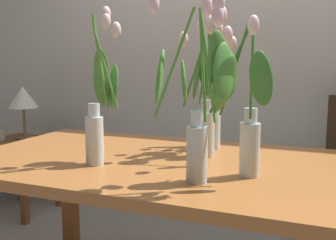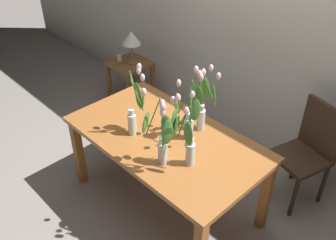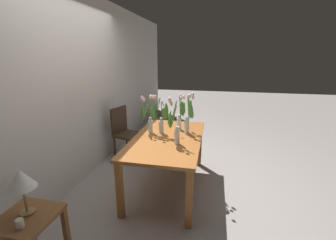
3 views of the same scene
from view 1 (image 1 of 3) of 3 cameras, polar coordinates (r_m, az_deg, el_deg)
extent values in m
cube|color=beige|center=(2.79, 10.19, 12.97)|extent=(9.00, 0.10, 2.70)
cube|color=#A3602D|center=(1.56, -0.69, -6.46)|extent=(1.60, 0.90, 0.04)
cube|color=#A3602D|center=(2.35, -14.01, -11.02)|extent=(0.07, 0.07, 0.70)
cylinder|color=silver|center=(1.49, -10.60, -2.99)|extent=(0.07, 0.07, 0.18)
cylinder|color=silver|center=(1.47, -10.71, 1.42)|extent=(0.04, 0.04, 0.05)
cylinder|color=silver|center=(1.49, -10.56, -4.11)|extent=(0.06, 0.06, 0.11)
cylinder|color=#56933D|center=(1.48, -8.95, 7.09)|extent=(0.06, 0.08, 0.29)
ellipsoid|color=silver|center=(1.50, -7.50, 12.82)|extent=(0.04, 0.04, 0.06)
ellipsoid|color=#4C8E38|center=(1.52, -7.90, 4.86)|extent=(0.07, 0.08, 0.17)
cylinder|color=#56933D|center=(1.50, -9.73, 8.24)|extent=(0.01, 0.09, 0.35)
ellipsoid|color=silver|center=(1.55, -8.96, 14.90)|extent=(0.04, 0.04, 0.06)
ellipsoid|color=#4C8E38|center=(1.55, -9.64, 5.14)|extent=(0.10, 0.04, 0.18)
cylinder|color=#56933D|center=(1.50, -9.74, 7.77)|extent=(0.02, 0.08, 0.33)
ellipsoid|color=silver|center=(1.54, -8.99, 14.03)|extent=(0.04, 0.04, 0.06)
ellipsoid|color=#4C8E38|center=(1.55, -9.62, 7.05)|extent=(0.09, 0.06, 0.18)
cylinder|color=silver|center=(1.75, 6.50, -1.22)|extent=(0.07, 0.07, 0.18)
cylinder|color=silver|center=(1.73, 6.56, 2.54)|extent=(0.04, 0.04, 0.05)
cylinder|color=silver|center=(1.75, 6.48, -2.18)|extent=(0.06, 0.06, 0.11)
cylinder|color=#56933D|center=(1.72, 5.48, 7.76)|extent=(0.06, 0.03, 0.32)
ellipsoid|color=silver|center=(1.72, 4.68, 13.17)|extent=(0.04, 0.04, 0.06)
ellipsoid|color=#427F33|center=(1.69, 4.13, 5.88)|extent=(0.05, 0.11, 0.18)
cylinder|color=#56933D|center=(1.78, 6.82, 7.45)|extent=(0.03, 0.10, 0.29)
ellipsoid|color=silver|center=(1.83, 7.06, 12.23)|extent=(0.04, 0.04, 0.06)
ellipsoid|color=#427F33|center=(1.83, 6.05, 6.83)|extent=(0.12, 0.04, 0.18)
cylinder|color=#56933D|center=(1.77, 8.06, 6.76)|extent=(0.06, 0.10, 0.25)
ellipsoid|color=silver|center=(1.82, 9.34, 10.95)|extent=(0.04, 0.04, 0.06)
ellipsoid|color=#427F33|center=(1.82, 8.24, 5.69)|extent=(0.11, 0.06, 0.18)
cylinder|color=#56933D|center=(1.70, 6.42, 7.67)|extent=(0.01, 0.05, 0.32)
ellipsoid|color=silver|center=(1.68, 6.34, 13.12)|extent=(0.04, 0.04, 0.06)
ellipsoid|color=#427F33|center=(1.65, 7.04, 7.54)|extent=(0.09, 0.05, 0.18)
cylinder|color=silver|center=(1.25, 4.20, -5.03)|extent=(0.07, 0.07, 0.18)
cylinder|color=silver|center=(1.23, 4.26, 0.20)|extent=(0.04, 0.04, 0.05)
cylinder|color=silver|center=(1.26, 4.19, -6.36)|extent=(0.06, 0.06, 0.11)
cylinder|color=#56933D|center=(1.19, 5.04, 7.89)|extent=(0.04, 0.04, 0.34)
ellipsoid|color=silver|center=(1.18, 5.67, 16.11)|extent=(0.04, 0.04, 0.06)
ellipsoid|color=#4C8E38|center=(1.17, 7.29, 8.66)|extent=(0.07, 0.09, 0.18)
cylinder|color=#56933D|center=(1.22, 0.92, 8.26)|extent=(0.12, 0.05, 0.34)
ellipsoid|color=silver|center=(1.24, -2.11, 16.48)|extent=(0.04, 0.04, 0.06)
ellipsoid|color=#4C8E38|center=(1.19, -1.15, 6.33)|extent=(0.05, 0.11, 0.18)
cylinder|color=#56933D|center=(1.17, 5.82, 8.00)|extent=(0.08, 0.07, 0.34)
ellipsoid|color=silver|center=(1.14, 7.33, 16.65)|extent=(0.04, 0.04, 0.06)
ellipsoid|color=#4C8E38|center=(1.15, 8.10, 5.24)|extent=(0.10, 0.08, 0.18)
cylinder|color=#56933D|center=(1.17, 5.77, 7.09)|extent=(0.08, 0.07, 0.30)
ellipsoid|color=silver|center=(1.14, 7.22, 14.81)|extent=(0.04, 0.04, 0.06)
ellipsoid|color=#4C8E38|center=(1.15, 8.07, 7.03)|extent=(0.07, 0.10, 0.18)
cylinder|color=silver|center=(1.34, 11.75, -4.24)|extent=(0.07, 0.07, 0.18)
cylinder|color=silver|center=(1.32, 11.89, 0.62)|extent=(0.04, 0.04, 0.05)
cylinder|color=silver|center=(1.35, 11.71, -5.49)|extent=(0.06, 0.06, 0.11)
cylinder|color=#3D752D|center=(1.30, 9.69, 7.57)|extent=(0.09, 0.04, 0.32)
ellipsoid|color=silver|center=(1.31, 7.78, 14.80)|extent=(0.04, 0.04, 0.06)
ellipsoid|color=#427F33|center=(1.27, 7.93, 5.95)|extent=(0.06, 0.09, 0.18)
cylinder|color=#3D752D|center=(1.27, 12.06, 6.69)|extent=(0.02, 0.06, 0.29)
ellipsoid|color=silver|center=(1.25, 12.26, 13.34)|extent=(0.04, 0.04, 0.06)
ellipsoid|color=#427F33|center=(1.23, 13.34, 5.89)|extent=(0.10, 0.04, 0.18)
cylinder|color=#3D752D|center=(1.30, 8.85, 6.96)|extent=(0.12, 0.05, 0.28)
ellipsoid|color=silver|center=(1.30, 6.08, 13.59)|extent=(0.04, 0.04, 0.06)
ellipsoid|color=#427F33|center=(1.27, 7.13, 7.60)|extent=(0.05, 0.10, 0.18)
cylinder|color=silver|center=(1.60, 5.54, -2.10)|extent=(0.07, 0.07, 0.18)
cylinder|color=silver|center=(1.58, 5.59, 2.00)|extent=(0.04, 0.04, 0.05)
cylinder|color=silver|center=(1.60, 5.52, -3.15)|extent=(0.06, 0.06, 0.11)
cylinder|color=#3D752D|center=(1.51, 7.13, 6.79)|extent=(0.10, 0.09, 0.26)
ellipsoid|color=silver|center=(1.46, 8.64, 12.19)|extent=(0.04, 0.04, 0.06)
ellipsoid|color=#427F33|center=(1.49, 8.90, 6.56)|extent=(0.06, 0.08, 0.18)
cylinder|color=#3D752D|center=(1.61, 6.57, 7.50)|extent=(0.03, 0.08, 0.31)
ellipsoid|color=silver|center=(1.65, 7.37, 12.92)|extent=(0.04, 0.04, 0.06)
ellipsoid|color=#427F33|center=(1.66, 6.43, 6.13)|extent=(0.11, 0.06, 0.18)
cylinder|color=#3D752D|center=(1.64, 6.30, 7.68)|extent=(0.01, 0.13, 0.30)
ellipsoid|color=silver|center=(1.71, 6.90, 13.09)|extent=(0.04, 0.04, 0.06)
ellipsoid|color=#427F33|center=(1.69, 5.67, 6.49)|extent=(0.11, 0.05, 0.18)
cylinder|color=#3D752D|center=(1.57, 3.79, 6.70)|extent=(0.08, 0.04, 0.26)
ellipsoid|color=silver|center=(1.57, 2.27, 11.62)|extent=(0.04, 0.04, 0.06)
ellipsoid|color=#427F33|center=(1.54, 2.32, 5.72)|extent=(0.07, 0.10, 0.18)
cylinder|color=#382619|center=(2.33, 19.68, -15.00)|extent=(0.04, 0.04, 0.43)
cylinder|color=#382619|center=(2.63, 22.07, -12.36)|extent=(0.04, 0.04, 0.43)
cube|color=brown|center=(3.13, -20.68, -3.01)|extent=(0.44, 0.44, 0.04)
cube|color=brown|center=(2.93, -20.18, -9.26)|extent=(0.04, 0.04, 0.51)
cube|color=brown|center=(3.45, -20.64, -6.66)|extent=(0.04, 0.04, 0.51)
cube|color=brown|center=(3.21, -15.59, -7.54)|extent=(0.04, 0.04, 0.51)
cylinder|color=olive|center=(3.12, -20.01, -2.51)|extent=(0.12, 0.12, 0.02)
cylinder|color=olive|center=(3.10, -20.12, -0.35)|extent=(0.02, 0.02, 0.22)
cone|color=silver|center=(3.08, -20.30, 3.15)|extent=(0.22, 0.22, 0.16)
cylinder|color=beige|center=(3.16, -23.08, -2.01)|extent=(0.06, 0.06, 0.07)
camera|label=2|loc=(1.81, 130.56, 46.51)|focal=39.72mm
camera|label=3|loc=(3.54, -56.29, 16.04)|focal=24.19mm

